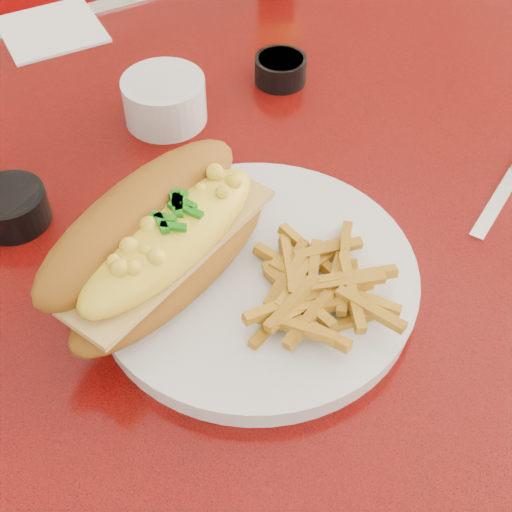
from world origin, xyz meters
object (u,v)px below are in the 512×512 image
dinner_plate (256,278)px  mac_hoagie (161,240)px  gravy_ramekin (164,99)px  sauce_cup_right (280,68)px  booth_bench_far (56,133)px  fork (241,206)px  sauce_cup_left (11,206)px  diner_table (220,299)px

dinner_plate → mac_hoagie: bearing=153.2°
dinner_plate → gravy_ramekin: size_ratio=3.44×
dinner_plate → sauce_cup_right: (0.17, 0.26, 0.01)m
mac_hoagie → sauce_cup_right: size_ratio=3.36×
booth_bench_far → sauce_cup_right: booth_bench_far is taller
booth_bench_far → sauce_cup_right: bearing=-76.8°
booth_bench_far → mac_hoagie: bearing=-95.5°
fork → sauce_cup_left: (-0.19, 0.10, -0.00)m
mac_hoagie → gravy_ramekin: size_ratio=2.69×
diner_table → sauce_cup_left: 0.26m
mac_hoagie → sauce_cup_right: (0.24, 0.22, -0.05)m
booth_bench_far → dinner_plate: booth_bench_far is taller
gravy_ramekin → sauce_cup_right: gravy_ramekin is taller
mac_hoagie → fork: bearing=0.1°
dinner_plate → booth_bench_far: bearing=88.9°
mac_hoagie → gravy_ramekin: mac_hoagie is taller
booth_bench_far → dinner_plate: 1.05m
fork → mac_hoagie: bearing=110.5°
sauce_cup_right → gravy_ramekin: bearing=-179.0°
mac_hoagie → dinner_plate: bearing=-50.8°
booth_bench_far → sauce_cup_right: 0.85m
diner_table → dinner_plate: (-0.02, -0.12, 0.17)m
sauce_cup_right → mac_hoagie: bearing=-137.3°
diner_table → gravy_ramekin: 0.23m
sauce_cup_right → sauce_cup_left: bearing=-167.0°
sauce_cup_left → booth_bench_far: bearing=76.5°
fork → gravy_ramekin: bearing=-4.3°
booth_bench_far → sauce_cup_left: (-0.18, -0.75, 0.50)m
diner_table → sauce_cup_right: size_ratio=16.46×
diner_table → booth_bench_far: booth_bench_far is taller
booth_bench_far → sauce_cup_left: 0.92m
diner_table → gravy_ramekin: bearing=85.5°
dinner_plate → fork: bearing=71.4°
diner_table → sauce_cup_right: (0.16, 0.14, 0.18)m
booth_bench_far → dinner_plate: size_ratio=3.74×
diner_table → sauce_cup_left: bearing=160.6°
gravy_ramekin → dinner_plate: bearing=-96.3°
diner_table → booth_bench_far: 0.87m
diner_table → gravy_ramekin: gravy_ramekin is taller
gravy_ramekin → sauce_cup_right: 0.15m
fork → dinner_plate: bearing=157.8°
sauce_cup_left → sauce_cup_right: bearing=13.0°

